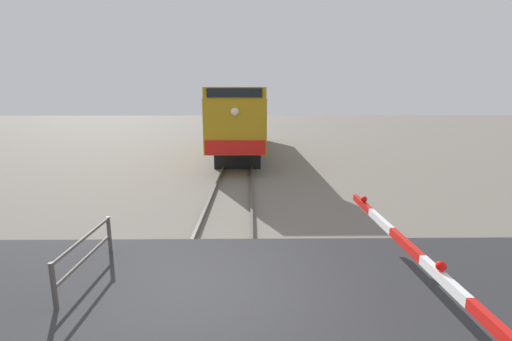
{
  "coord_description": "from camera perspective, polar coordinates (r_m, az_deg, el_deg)",
  "views": [
    {
      "loc": [
        0.72,
        -5.3,
        3.38
      ],
      "look_at": [
        0.86,
        5.12,
        1.28
      ],
      "focal_mm": 24.05,
      "sensor_mm": 36.0,
      "label": 1
    }
  ],
  "objects": [
    {
      "name": "ground_plane",
      "position": [
        6.33,
        -7.7,
        -21.03
      ],
      "size": [
        160.0,
        160.0,
        0.0
      ],
      "primitive_type": "plane",
      "color": "slate"
    },
    {
      "name": "rail_track_left",
      "position": [
        6.41,
        -14.51,
        -20.06
      ],
      "size": [
        0.08,
        80.0,
        0.15
      ],
      "primitive_type": "cube",
      "color": "#59544C",
      "rests_on": "ground_plane"
    },
    {
      "name": "rail_track_right",
      "position": [
        6.24,
        -0.72,
        -20.58
      ],
      "size": [
        0.08,
        80.0,
        0.15
      ],
      "primitive_type": "cube",
      "color": "#59544C",
      "rests_on": "ground_plane"
    },
    {
      "name": "road_surface",
      "position": [
        6.28,
        -7.72,
        -20.4
      ],
      "size": [
        36.0,
        4.82,
        0.16
      ],
      "primitive_type": "cube",
      "color": "#2D2D30",
      "rests_on": "ground_plane"
    },
    {
      "name": "locomotive",
      "position": [
        23.17,
        -2.55,
        8.24
      ],
      "size": [
        2.78,
        16.99,
        3.98
      ],
      "color": "black",
      "rests_on": "ground_plane"
    },
    {
      "name": "guard_railing",
      "position": [
        7.29,
        -26.46,
        -12.22
      ],
      "size": [
        0.08,
        2.21,
        0.95
      ],
      "color": "#4C4742",
      "rests_on": "ground_plane"
    }
  ]
}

